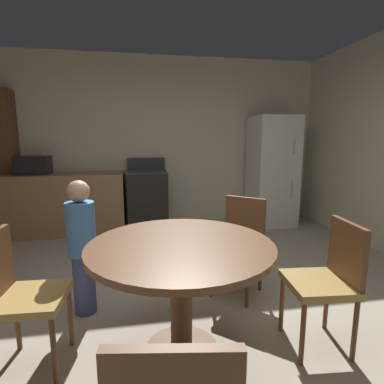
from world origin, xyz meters
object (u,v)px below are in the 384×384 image
dining_table (181,267)px  oven_range (148,200)px  refrigerator (272,171)px  chair_west (18,292)px  microwave (33,165)px  chair_east (328,276)px  chair_northeast (240,239)px  person_child (82,244)px

dining_table → oven_range: bearing=92.6°
oven_range → refrigerator: bearing=-1.5°
dining_table → chair_west: bearing=177.2°
microwave → chair_east: 4.06m
oven_range → microwave: microwave is taller
microwave → chair_west: (0.77, -2.83, -0.53)m
refrigerator → chair_northeast: size_ratio=2.02×
refrigerator → microwave: size_ratio=4.00×
dining_table → chair_northeast: bearing=48.8°
oven_range → chair_east: oven_range is taller
refrigerator → person_child: bearing=-139.7°
oven_range → refrigerator: (2.03, -0.05, 0.41)m
refrigerator → microwave: bearing=179.2°
microwave → chair_northeast: (2.39, -2.14, -0.53)m
person_child → refrigerator: bearing=81.1°
chair_west → microwave: bearing=108.0°
chair_northeast → chair_west: (-1.62, -0.69, 0.00)m
oven_range → refrigerator: 2.07m
oven_range → chair_northeast: oven_range is taller
dining_table → chair_northeast: (0.64, 0.74, -0.10)m
chair_east → person_child: 1.82m
chair_east → chair_west: size_ratio=1.00×
refrigerator → chair_west: 4.02m
refrigerator → person_child: (-2.61, -2.21, -0.30)m
refrigerator → dining_table: size_ratio=1.51×
dining_table → chair_east: (0.98, -0.09, -0.10)m
person_child → chair_west: bearing=-75.1°
refrigerator → chair_west: refrigerator is taller
microwave → chair_northeast: bearing=-41.8°
chair_east → chair_west: same height
chair_east → chair_west: (-1.95, 0.14, 0.00)m
oven_range → person_child: oven_range is taller
person_child → chair_northeast: bearing=46.2°
refrigerator → chair_west: (-2.88, -2.78, -0.38)m
oven_range → microwave: bearing=-179.9°
refrigerator → dining_table: 3.41m
dining_table → chair_west: chair_west is taller
dining_table → chair_east: chair_east is taller
chair_west → person_child: person_child is taller
chair_northeast → person_child: (-1.35, -0.13, 0.08)m
refrigerator → person_child: 3.43m
oven_range → chair_east: (1.11, -2.97, 0.03)m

